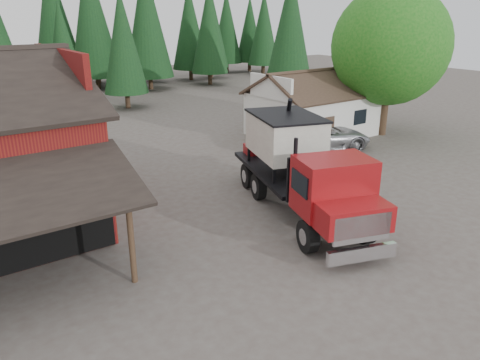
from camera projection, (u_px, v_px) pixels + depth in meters
ground at (303, 258)px, 16.99m from camera, size 120.00×120.00×0.00m
farmhouse at (313, 111)px, 33.47m from camera, size 8.60×6.42×4.65m
deciduous_tree at (390, 50)px, 31.91m from camera, size 8.00×8.00×10.20m
conifer_backdrop at (29, 96)px, 49.07m from camera, size 76.00×16.00×16.00m
near_pine_b at (123, 42)px, 41.18m from camera, size 3.96×3.96×10.40m
near_pine_c at (290, 27)px, 46.55m from camera, size 4.84×4.84×12.40m
feed_truck at (301, 165)px, 20.13m from camera, size 5.87×10.72×4.69m
silver_car at (319, 136)px, 29.79m from camera, size 7.29×4.84×1.86m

